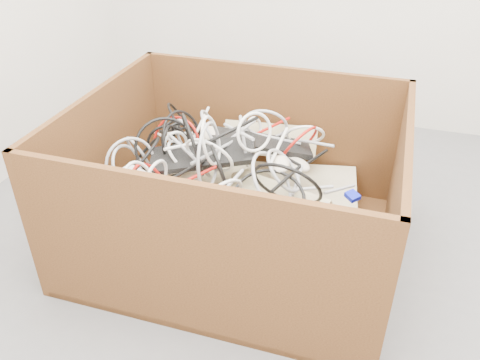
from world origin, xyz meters
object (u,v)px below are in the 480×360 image
(power_strip_right, at_px, (154,185))
(vga_plug, at_px, (352,196))
(cardboard_box, at_px, (235,213))
(power_strip_left, at_px, (186,161))

(power_strip_right, height_order, vga_plug, power_strip_right)
(vga_plug, bearing_deg, cardboard_box, -140.28)
(power_strip_right, bearing_deg, power_strip_left, 67.18)
(power_strip_left, height_order, vga_plug, power_strip_left)
(power_strip_left, xyz_separation_m, vga_plug, (0.64, -0.01, -0.03))
(cardboard_box, xyz_separation_m, vga_plug, (0.45, -0.02, 0.19))
(cardboard_box, relative_size, vga_plug, 26.30)
(power_strip_right, bearing_deg, vga_plug, 20.76)
(cardboard_box, distance_m, power_strip_right, 0.35)
(power_strip_left, xyz_separation_m, power_strip_right, (-0.08, -0.12, -0.05))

